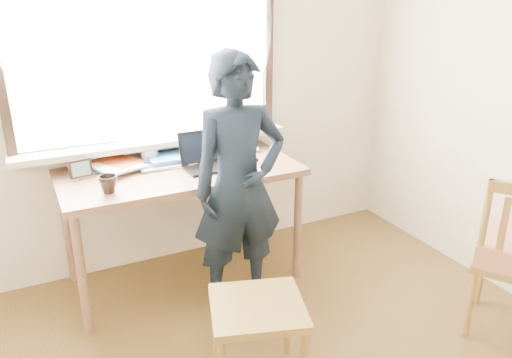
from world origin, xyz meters
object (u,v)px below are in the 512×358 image
desk (180,181)px  person (239,186)px  mug_white (150,155)px  work_chair (257,316)px  mug_dark (108,184)px  laptop (207,158)px

desk → person: size_ratio=0.95×
person → mug_white: bearing=121.8°
work_chair → person: person is taller
work_chair → person: (0.22, 0.69, 0.41)m
desk → person: (0.23, -0.41, 0.07)m
mug_white → mug_dark: mug_dark is taller
desk → person: 0.48m
desk → laptop: size_ratio=4.52×
mug_dark → person: bearing=-16.2°
work_chair → person: 0.83m
mug_white → mug_dark: 0.56m
mug_white → work_chair: 1.42m
work_chair → desk: bearing=90.7°
laptop → desk: bearing=169.9°
person → desk: bearing=121.6°
mug_dark → work_chair: 1.13m
desk → mug_white: bearing=120.0°
mug_dark → person: (0.72, -0.21, -0.07)m
mug_white → desk: bearing=-60.0°
work_chair → mug_white: bearing=96.3°
laptop → mug_dark: laptop is taller
mug_white → work_chair: size_ratio=0.20×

